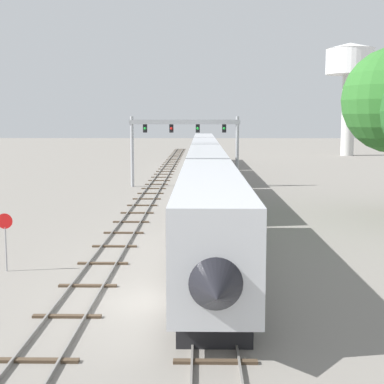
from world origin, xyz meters
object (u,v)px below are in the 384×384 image
at_px(stop_sign, 5,234).
at_px(water_tower, 350,68).
at_px(signal_gantry, 185,135).
at_px(passenger_train, 205,165).

bearing_deg(stop_sign, water_tower, 66.47).
height_order(signal_gantry, water_tower, water_tower).
bearing_deg(passenger_train, water_tower, 62.70).
xyz_separation_m(water_tower, stop_sign, (-39.24, -90.14, -15.63)).
relative_size(signal_gantry, stop_sign, 4.20).
distance_m(passenger_train, stop_sign, 34.94).
relative_size(passenger_train, stop_sign, 30.82).
bearing_deg(water_tower, stop_sign, -113.53).
relative_size(signal_gantry, water_tower, 0.54).
height_order(signal_gantry, stop_sign, signal_gantry).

